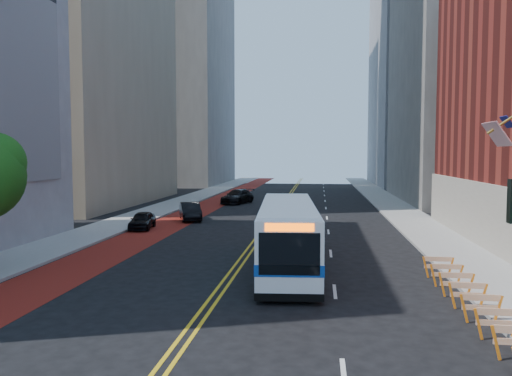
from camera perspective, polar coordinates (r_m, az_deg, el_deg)
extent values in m
plane|color=black|center=(16.37, -8.15, -16.71)|extent=(160.00, 160.00, 0.00)
cube|color=gray|center=(47.91, -12.45, -2.93)|extent=(4.00, 140.00, 0.15)
cube|color=gray|center=(45.80, 17.17, -3.33)|extent=(4.00, 140.00, 0.15)
cube|color=maroon|center=(46.75, -7.93, -3.13)|extent=(3.60, 140.00, 0.01)
cube|color=gold|center=(45.33, 1.79, -3.32)|extent=(0.14, 140.00, 0.01)
cube|color=gold|center=(45.30, 2.24, -3.33)|extent=(0.14, 140.00, 0.01)
cube|color=silver|center=(14.02, 10.02, -20.39)|extent=(0.14, 2.20, 0.01)
cube|color=silver|center=(21.55, 9.00, -11.59)|extent=(0.14, 2.20, 0.01)
cube|color=silver|center=(29.34, 8.54, -7.40)|extent=(0.14, 2.20, 0.01)
cube|color=silver|center=(37.21, 8.27, -4.97)|extent=(0.14, 2.20, 0.01)
cube|color=silver|center=(45.13, 8.10, -3.39)|extent=(0.14, 2.20, 0.01)
cube|color=silver|center=(53.07, 7.99, -2.28)|extent=(0.14, 2.20, 0.01)
cube|color=silver|center=(61.03, 7.90, -1.47)|extent=(0.14, 2.20, 0.01)
cube|color=silver|center=(69.00, 7.83, -0.84)|extent=(0.14, 2.20, 0.01)
cube|color=silver|center=(76.97, 7.78, -0.34)|extent=(0.14, 2.20, 0.01)
cube|color=silver|center=(84.95, 7.74, 0.07)|extent=(0.14, 2.20, 0.01)
cube|color=silver|center=(92.94, 7.70, 0.40)|extent=(0.14, 2.20, 0.01)
cube|color=silver|center=(100.92, 7.67, 0.68)|extent=(0.14, 2.20, 0.01)
cube|color=black|center=(29.88, 26.92, -5.45)|extent=(0.35, 2.80, 2.20)
cube|color=black|center=(36.47, 23.23, -3.70)|extent=(0.35, 2.80, 2.20)
cube|color=#B21419|center=(23.99, 25.82, 5.56)|extent=(0.75, 1.90, 1.05)
cube|color=navy|center=(24.62, 26.74, 6.77)|extent=(0.39, 0.85, 0.52)
cube|color=slate|center=(67.05, 24.45, 15.89)|extent=(18.00, 26.00, 40.00)
cube|color=gray|center=(97.31, 19.75, 16.67)|extent=(20.00, 28.00, 55.00)
cube|color=slate|center=(100.54, -9.78, 19.36)|extent=(20.00, 26.00, 65.00)
cube|color=orange|center=(16.02, 25.73, -15.64)|extent=(0.32, 0.06, 0.99)
cube|color=orange|center=(17.42, 24.07, -14.00)|extent=(0.32, 0.06, 0.99)
cube|color=orange|center=(17.47, 25.88, -12.63)|extent=(1.25, 0.05, 0.22)
cube|color=orange|center=(17.57, 25.85, -13.73)|extent=(1.25, 0.05, 0.18)
cube|color=orange|center=(18.84, 22.68, -12.59)|extent=(0.32, 0.06, 0.99)
cube|color=orange|center=(19.16, 25.93, -12.41)|extent=(0.32, 0.06, 0.99)
cube|color=orange|center=(18.88, 24.36, -11.34)|extent=(1.25, 0.05, 0.22)
cube|color=orange|center=(18.98, 24.33, -12.36)|extent=(1.25, 0.05, 0.18)
cube|color=orange|center=(20.28, 21.50, -11.37)|extent=(0.32, 0.06, 0.99)
cube|color=orange|center=(20.58, 24.53, -11.23)|extent=(0.32, 0.06, 0.99)
cube|color=orange|center=(20.32, 23.06, -10.22)|extent=(1.25, 0.05, 0.22)
cube|color=orange|center=(20.41, 23.03, -11.17)|extent=(1.25, 0.05, 0.18)
cube|color=orange|center=(21.74, 20.49, -10.31)|extent=(0.32, 0.06, 0.99)
cube|color=orange|center=(22.01, 23.32, -10.21)|extent=(0.32, 0.06, 0.99)
cube|color=orange|center=(21.77, 21.94, -9.24)|extent=(1.25, 0.05, 0.22)
cube|color=orange|center=(21.86, 21.92, -10.14)|extent=(1.25, 0.05, 0.18)
cube|color=orange|center=(23.20, 19.61, -9.39)|extent=(0.32, 0.06, 0.99)
cube|color=orange|center=(23.46, 22.27, -9.31)|extent=(0.32, 0.06, 0.99)
cube|color=orange|center=(23.24, 20.97, -8.39)|extent=(1.25, 0.05, 0.22)
cube|color=orange|center=(23.32, 20.95, -9.23)|extent=(1.25, 0.05, 0.18)
cube|color=orange|center=(24.68, 18.83, -8.57)|extent=(0.32, 0.06, 0.99)
cube|color=orange|center=(24.92, 21.34, -8.51)|extent=(0.32, 0.06, 0.99)
cube|color=orange|center=(24.72, 20.12, -7.63)|extent=(1.25, 0.05, 0.22)
cube|color=orange|center=(24.79, 20.10, -8.43)|extent=(1.25, 0.05, 0.18)
cube|color=white|center=(24.82, 3.65, -5.27)|extent=(3.49, 12.23, 2.87)
cube|color=#0C3C9A|center=(24.89, 3.64, -6.24)|extent=(3.53, 12.28, 0.45)
cube|color=black|center=(25.54, 3.64, -3.92)|extent=(3.28, 8.63, 0.96)
cube|color=black|center=(18.86, 3.82, -7.53)|extent=(2.30, 0.27, 1.61)
cube|color=black|center=(30.71, 3.55, -2.68)|extent=(2.09, 0.25, 1.01)
cube|color=#FF5905|center=(18.68, 3.84, -4.51)|extent=(1.83, 0.21, 0.30)
cube|color=white|center=(24.62, 3.66, -1.86)|extent=(3.32, 11.62, 0.12)
cube|color=black|center=(25.09, 3.63, -8.50)|extent=(3.52, 12.27, 0.30)
cylinder|color=black|center=(21.31, 0.48, -10.33)|extent=(0.37, 1.03, 1.01)
cylinder|color=black|center=(21.34, 6.97, -10.35)|extent=(0.37, 1.03, 1.01)
cylinder|color=black|center=(28.38, 1.16, -6.71)|extent=(0.37, 1.03, 1.01)
cylinder|color=black|center=(28.40, 5.99, -6.73)|extent=(0.37, 1.03, 1.01)
cylinder|color=black|center=(29.81, 1.26, -6.20)|extent=(0.37, 1.03, 1.01)
cylinder|color=black|center=(29.83, 5.85, -6.21)|extent=(0.37, 1.03, 1.01)
imported|color=black|center=(39.13, -12.87, -3.61)|extent=(2.10, 4.09, 1.33)
imported|color=black|center=(43.52, -7.51, -2.65)|extent=(3.09, 4.91, 1.53)
imported|color=black|center=(57.44, -2.11, -0.98)|extent=(3.71, 5.91, 1.60)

